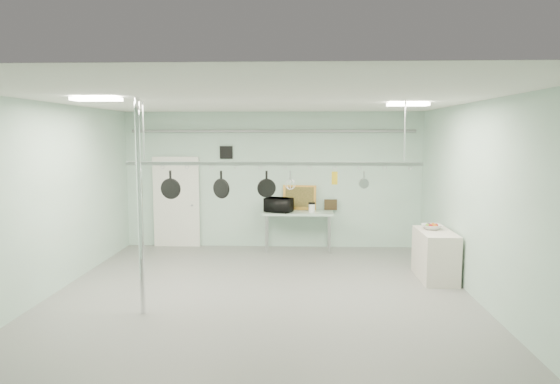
{
  "coord_description": "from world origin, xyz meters",
  "views": [
    {
      "loc": [
        0.64,
        -7.74,
        2.67
      ],
      "look_at": [
        0.29,
        1.0,
        1.66
      ],
      "focal_mm": 32.0,
      "sensor_mm": 36.0,
      "label": 1
    }
  ],
  "objects_px": {
    "prep_table": "(298,215)",
    "pot_rack": "(273,162)",
    "side_cabinet": "(435,255)",
    "skillet_left": "(171,184)",
    "skillet_right": "(267,183)",
    "fruit_bowl": "(432,227)",
    "coffee_canister": "(312,208)",
    "chrome_pole": "(140,208)",
    "skillet_mid": "(221,185)",
    "microwave": "(279,205)"
  },
  "relations": [
    {
      "from": "fruit_bowl",
      "to": "skillet_right",
      "type": "distance_m",
      "value": 3.41
    },
    {
      "from": "prep_table",
      "to": "side_cabinet",
      "type": "distance_m",
      "value": 3.39
    },
    {
      "from": "chrome_pole",
      "to": "skillet_right",
      "type": "height_order",
      "value": "chrome_pole"
    },
    {
      "from": "pot_rack",
      "to": "microwave",
      "type": "xyz_separation_m",
      "value": [
        -0.04,
        3.23,
        -1.16
      ]
    },
    {
      "from": "chrome_pole",
      "to": "pot_rack",
      "type": "bearing_deg",
      "value": 25.35
    },
    {
      "from": "side_cabinet",
      "to": "pot_rack",
      "type": "distance_m",
      "value": 3.62
    },
    {
      "from": "skillet_right",
      "to": "skillet_left",
      "type": "bearing_deg",
      "value": 166.38
    },
    {
      "from": "prep_table",
      "to": "pot_rack",
      "type": "height_order",
      "value": "pot_rack"
    },
    {
      "from": "coffee_canister",
      "to": "fruit_bowl",
      "type": "height_order",
      "value": "coffee_canister"
    },
    {
      "from": "skillet_mid",
      "to": "fruit_bowl",
      "type": "bearing_deg",
      "value": 47.58
    },
    {
      "from": "coffee_canister",
      "to": "skillet_right",
      "type": "bearing_deg",
      "value": -104.12
    },
    {
      "from": "pot_rack",
      "to": "skillet_right",
      "type": "xyz_separation_m",
      "value": [
        -0.1,
        0.0,
        -0.35
      ]
    },
    {
      "from": "chrome_pole",
      "to": "side_cabinet",
      "type": "distance_m",
      "value": 5.37
    },
    {
      "from": "pot_rack",
      "to": "coffee_canister",
      "type": "distance_m",
      "value": 3.54
    },
    {
      "from": "skillet_right",
      "to": "fruit_bowl",
      "type": "bearing_deg",
      "value": 9.44
    },
    {
      "from": "pot_rack",
      "to": "skillet_right",
      "type": "distance_m",
      "value": 0.36
    },
    {
      "from": "side_cabinet",
      "to": "skillet_left",
      "type": "distance_m",
      "value": 4.96
    },
    {
      "from": "pot_rack",
      "to": "skillet_left",
      "type": "bearing_deg",
      "value": 180.0
    },
    {
      "from": "chrome_pole",
      "to": "coffee_canister",
      "type": "xyz_separation_m",
      "value": [
        2.61,
        4.14,
        -0.6
      ]
    },
    {
      "from": "pot_rack",
      "to": "fruit_bowl",
      "type": "bearing_deg",
      "value": 23.78
    },
    {
      "from": "skillet_left",
      "to": "skillet_right",
      "type": "xyz_separation_m",
      "value": [
        1.57,
        0.0,
        0.02
      ]
    },
    {
      "from": "microwave",
      "to": "skillet_mid",
      "type": "relative_size",
      "value": 1.28
    },
    {
      "from": "pot_rack",
      "to": "skillet_right",
      "type": "relative_size",
      "value": 11.8
    },
    {
      "from": "chrome_pole",
      "to": "skillet_right",
      "type": "relative_size",
      "value": 7.87
    },
    {
      "from": "chrome_pole",
      "to": "skillet_left",
      "type": "relative_size",
      "value": 7.1
    },
    {
      "from": "pot_rack",
      "to": "skillet_mid",
      "type": "xyz_separation_m",
      "value": [
        -0.84,
        0.0,
        -0.37
      ]
    },
    {
      "from": "skillet_right",
      "to": "microwave",
      "type": "bearing_deg",
      "value": 75.27
    },
    {
      "from": "microwave",
      "to": "coffee_canister",
      "type": "distance_m",
      "value": 0.76
    },
    {
      "from": "chrome_pole",
      "to": "microwave",
      "type": "bearing_deg",
      "value": 65.76
    },
    {
      "from": "coffee_canister",
      "to": "microwave",
      "type": "bearing_deg",
      "value": -179.36
    },
    {
      "from": "skillet_left",
      "to": "pot_rack",
      "type": "bearing_deg",
      "value": 6.56
    },
    {
      "from": "microwave",
      "to": "skillet_left",
      "type": "height_order",
      "value": "skillet_left"
    },
    {
      "from": "coffee_canister",
      "to": "chrome_pole",
      "type": "bearing_deg",
      "value": -122.26
    },
    {
      "from": "fruit_bowl",
      "to": "skillet_mid",
      "type": "distance_m",
      "value": 4.08
    },
    {
      "from": "side_cabinet",
      "to": "skillet_right",
      "type": "height_order",
      "value": "skillet_right"
    },
    {
      "from": "fruit_bowl",
      "to": "skillet_left",
      "type": "xyz_separation_m",
      "value": [
        -4.59,
        -1.29,
        0.91
      ]
    },
    {
      "from": "skillet_mid",
      "to": "pot_rack",
      "type": "bearing_deg",
      "value": 28.71
    },
    {
      "from": "microwave",
      "to": "chrome_pole",
      "type": "bearing_deg",
      "value": 87.97
    },
    {
      "from": "side_cabinet",
      "to": "prep_table",
      "type": "bearing_deg",
      "value": 139.21
    },
    {
      "from": "prep_table",
      "to": "skillet_right",
      "type": "relative_size",
      "value": 3.93
    },
    {
      "from": "prep_table",
      "to": "coffee_canister",
      "type": "relative_size",
      "value": 8.52
    },
    {
      "from": "chrome_pole",
      "to": "prep_table",
      "type": "bearing_deg",
      "value": 61.29
    },
    {
      "from": "coffee_canister",
      "to": "prep_table",
      "type": "bearing_deg",
      "value": 169.04
    },
    {
      "from": "microwave",
      "to": "side_cabinet",
      "type": "bearing_deg",
      "value": 166.73
    },
    {
      "from": "chrome_pole",
      "to": "skillet_right",
      "type": "bearing_deg",
      "value": 26.6
    },
    {
      "from": "side_cabinet",
      "to": "skillet_mid",
      "type": "relative_size",
      "value": 2.61
    },
    {
      "from": "chrome_pole",
      "to": "prep_table",
      "type": "xyz_separation_m",
      "value": [
        2.3,
        4.2,
        -0.77
      ]
    },
    {
      "from": "side_cabinet",
      "to": "pot_rack",
      "type": "xyz_separation_m",
      "value": [
        -2.95,
        -1.1,
        1.78
      ]
    },
    {
      "from": "prep_table",
      "to": "skillet_left",
      "type": "bearing_deg",
      "value": -122.19
    },
    {
      "from": "fruit_bowl",
      "to": "skillet_right",
      "type": "relative_size",
      "value": 0.92
    }
  ]
}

